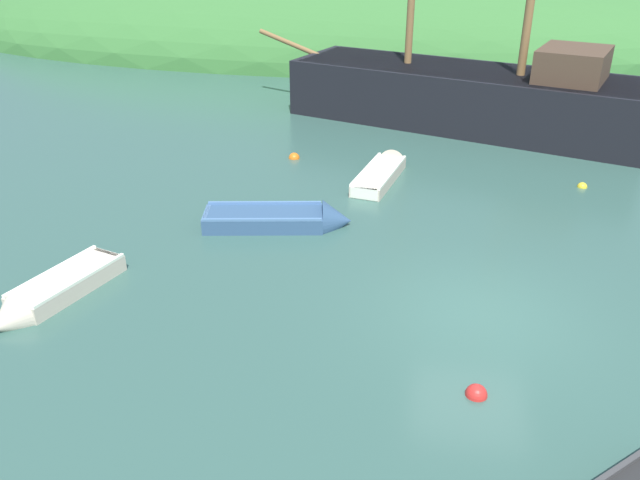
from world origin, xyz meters
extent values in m
plane|color=#33564C|center=(0.00, 0.00, 0.00)|extent=(120.00, 120.00, 0.00)
ellipsoid|color=#387033|center=(-8.24, 32.71, 0.00)|extent=(53.04, 24.43, 10.13)
cube|color=black|center=(-0.11, 13.64, 0.67)|extent=(13.86, 8.09, 2.94)
cube|color=#997A51|center=(-0.11, 13.64, 2.09)|extent=(13.25, 7.62, 0.10)
cylinder|color=olive|center=(-7.53, 16.25, 2.44)|extent=(2.85, 1.17, 0.97)
cube|color=#4C3828|center=(3.41, 12.40, 2.69)|extent=(2.98, 3.29, 1.10)
cube|color=beige|center=(-8.76, -0.61, 0.12)|extent=(1.66, 2.73, 0.49)
cone|color=beige|center=(-9.24, -2.15, 0.12)|extent=(1.04, 0.89, 0.88)
cube|color=white|center=(-8.39, 0.56, 0.20)|extent=(0.83, 0.37, 0.34)
cube|color=white|center=(-8.89, -1.04, 0.31)|extent=(0.87, 0.43, 0.05)
cube|color=white|center=(-8.62, -0.19, 0.31)|extent=(0.87, 0.43, 0.05)
cube|color=white|center=(-9.16, -0.49, 0.40)|extent=(0.84, 2.43, 0.07)
cube|color=white|center=(-8.35, -0.74, 0.40)|extent=(0.84, 2.43, 0.07)
cube|color=#335175|center=(-5.41, 3.31, 0.14)|extent=(3.24, 1.71, 0.51)
cone|color=#335175|center=(-3.52, 3.66, 0.14)|extent=(0.94, 1.23, 1.11)
cube|color=#4F75A1|center=(-6.88, 3.04, 0.21)|extent=(0.31, 1.05, 0.36)
cube|color=#4F75A1|center=(-4.88, 3.41, 0.33)|extent=(0.37, 1.09, 0.05)
cube|color=#4F75A1|center=(-5.94, 3.22, 0.33)|extent=(0.37, 1.09, 0.05)
cube|color=#4F75A1|center=(-5.31, 2.78, 0.42)|extent=(2.99, 0.63, 0.07)
cube|color=#4F75A1|center=(-5.51, 3.85, 0.42)|extent=(2.99, 0.63, 0.07)
cube|color=beige|center=(-2.73, 7.00, 0.11)|extent=(1.48, 3.16, 0.46)
cone|color=beige|center=(-2.37, 8.86, 0.11)|extent=(0.99, 0.89, 0.87)
cube|color=white|center=(-3.01, 5.55, 0.18)|extent=(0.83, 0.27, 0.32)
cube|color=white|center=(-2.63, 7.52, 0.28)|extent=(0.86, 0.34, 0.05)
cube|color=white|center=(-2.83, 6.48, 0.28)|extent=(0.86, 0.34, 0.05)
cube|color=white|center=(-2.32, 6.92, 0.37)|extent=(0.65, 2.94, 0.07)
cube|color=white|center=(-3.14, 7.08, 0.37)|extent=(0.65, 2.94, 0.07)
cube|color=#3B3B3B|center=(1.50, -4.48, 0.42)|extent=(2.03, 1.88, 0.07)
sphere|color=orange|center=(-5.74, 8.66, 0.00)|extent=(0.37, 0.37, 0.37)
sphere|color=red|center=(-0.17, -2.59, 0.00)|extent=(0.38, 0.38, 0.38)
sphere|color=yellow|center=(3.34, 7.62, 0.00)|extent=(0.29, 0.29, 0.29)
camera|label=1|loc=(-1.29, -11.58, 7.29)|focal=36.35mm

